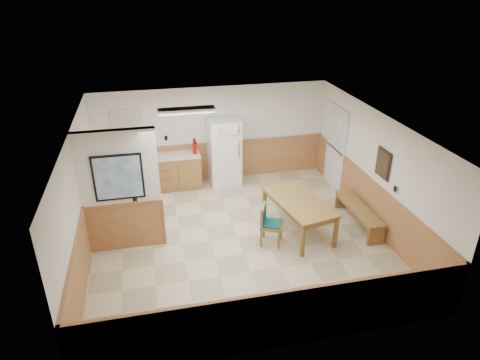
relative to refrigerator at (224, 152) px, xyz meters
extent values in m
plane|color=beige|center=(-0.23, -2.63, -0.88)|extent=(6.00, 6.00, 0.00)
cube|color=white|center=(-0.23, -2.63, 1.62)|extent=(6.00, 6.00, 0.02)
cube|color=white|center=(-0.23, 0.37, 0.37)|extent=(6.00, 0.02, 2.50)
cube|color=white|center=(2.77, -2.63, 0.37)|extent=(0.02, 6.00, 2.50)
cube|color=white|center=(-3.23, -2.63, 0.37)|extent=(0.02, 6.00, 2.50)
cube|color=#B07C46|center=(-0.23, 0.35, -0.38)|extent=(6.00, 0.04, 1.00)
cube|color=#B07C46|center=(2.75, -2.63, -0.38)|extent=(0.04, 6.00, 1.00)
cube|color=#B07C46|center=(-3.21, -2.63, -0.38)|extent=(0.04, 6.00, 1.00)
cube|color=white|center=(-2.48, -2.43, 0.87)|extent=(1.50, 0.15, 1.50)
cube|color=#B07C46|center=(-2.48, -2.43, -0.38)|extent=(1.50, 0.17, 1.00)
cube|color=black|center=(-2.48, -2.52, 0.72)|extent=(0.92, 0.03, 0.92)
cube|color=white|center=(-2.48, -2.54, 0.72)|extent=(0.84, 0.01, 0.84)
cube|color=olive|center=(-1.33, 0.05, -0.45)|extent=(1.40, 0.60, 0.86)
cube|color=olive|center=(-2.80, 0.05, -0.45)|extent=(0.06, 0.60, 0.86)
cube|color=olive|center=(-2.06, 0.05, -0.45)|extent=(0.06, 0.60, 0.86)
cube|color=beige|center=(-1.73, 0.05, 0.00)|extent=(2.20, 0.60, 0.04)
cube|color=beige|center=(-1.73, 0.35, 0.07)|extent=(2.20, 0.02, 0.10)
cube|color=silver|center=(2.74, -0.73, 0.14)|extent=(0.05, 1.02, 2.15)
cube|color=silver|center=(2.73, -0.73, 0.14)|extent=(0.04, 0.90, 2.05)
cube|color=silver|center=(2.71, -0.73, 0.67)|extent=(0.02, 0.76, 0.80)
cube|color=silver|center=(-2.33, 0.35, 0.67)|extent=(0.80, 0.03, 1.00)
cube|color=silver|center=(-2.33, 0.34, 0.67)|extent=(0.70, 0.01, 0.90)
cube|color=black|center=(2.74, -2.93, 0.67)|extent=(0.03, 0.50, 0.60)
cube|color=black|center=(2.72, -2.93, 0.67)|extent=(0.01, 0.42, 0.52)
cube|color=silver|center=(-1.03, -1.33, 1.57)|extent=(1.20, 0.30, 0.08)
cube|color=white|center=(-1.03, -1.33, 1.52)|extent=(1.15, 0.25, 0.01)
cube|color=white|center=(0.00, 0.00, 0.00)|extent=(0.80, 0.73, 1.76)
cube|color=silver|center=(0.31, -0.36, 0.72)|extent=(0.03, 0.02, 0.23)
cube|color=silver|center=(0.31, -0.36, 0.18)|extent=(0.03, 0.02, 0.41)
cube|color=olive|center=(1.08, -2.66, -0.16)|extent=(1.21, 1.91, 0.05)
cube|color=olive|center=(1.08, -2.66, -0.23)|extent=(1.10, 1.79, 0.10)
cube|color=olive|center=(0.87, -3.54, -0.53)|extent=(0.08, 0.08, 0.70)
cube|color=olive|center=(0.55, -1.93, -0.53)|extent=(0.08, 0.08, 0.70)
cube|color=olive|center=(1.62, -3.39, -0.53)|extent=(0.08, 0.08, 0.70)
cube|color=olive|center=(1.30, -1.78, -0.53)|extent=(0.08, 0.08, 0.70)
cube|color=olive|center=(2.48, -2.70, -0.46)|extent=(0.38, 1.69, 0.05)
cube|color=olive|center=(2.48, -3.49, -0.68)|extent=(0.35, 0.06, 0.40)
cube|color=olive|center=(2.48, -1.90, -0.68)|extent=(0.35, 0.06, 0.40)
cube|color=olive|center=(0.41, -2.96, -0.46)|extent=(0.55, 0.55, 0.06)
cube|color=#0F4B48|center=(0.41, -2.96, -0.42)|extent=(0.50, 0.50, 0.03)
cube|color=olive|center=(0.25, -2.88, -0.23)|extent=(0.22, 0.40, 0.40)
cube|color=#0F4B48|center=(0.08, -2.81, -0.23)|extent=(0.17, 0.33, 0.34)
cube|color=olive|center=(0.17, -3.05, -0.69)|extent=(0.05, 0.05, 0.39)
cube|color=olive|center=(0.32, -2.72, -0.69)|extent=(0.05, 0.05, 0.39)
cube|color=olive|center=(0.50, -3.20, -0.69)|extent=(0.05, 0.05, 0.39)
cube|color=olive|center=(0.65, -2.87, -0.69)|extent=(0.05, 0.05, 0.39)
cylinder|color=#BF0A0A|center=(-0.75, 0.01, 0.19)|extent=(0.13, 0.13, 0.34)
cylinder|color=black|center=(-0.75, 0.01, 0.39)|extent=(0.06, 0.06, 0.07)
cylinder|color=green|center=(-2.51, 0.00, 0.13)|extent=(0.07, 0.07, 0.21)
camera|label=1|loc=(-1.84, -10.03, 4.17)|focal=32.00mm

